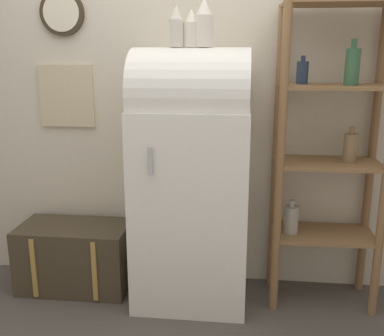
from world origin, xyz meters
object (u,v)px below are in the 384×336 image
Objects in this scene: refrigerator at (191,176)px; vase_right at (204,24)px; vase_left at (177,28)px; vase_center at (192,30)px; suitcase_trunk at (75,256)px.

refrigerator is 5.88× the size of vase_right.
vase_right reaches higher than vase_left.
vase_center is at bearing 74.22° from refrigerator.
vase_right reaches higher than vase_center.
vase_center is (0.79, -0.03, 1.44)m from suitcase_trunk.
refrigerator is at bearing -105.78° from vase_center.
vase_center is at bearing -2.24° from suitcase_trunk.
suitcase_trunk is 1.70m from vase_right.
refrigerator is 2.18× the size of suitcase_trunk.
suitcase_trunk is 1.61m from vase_left.
vase_right is (0.15, 0.01, 0.02)m from vase_left.
vase_left is 0.86× the size of vase_right.
vase_right is at bearing 2.61° from vase_left.
vase_left reaches higher than vase_center.
refrigerator is 6.80× the size of vase_left.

